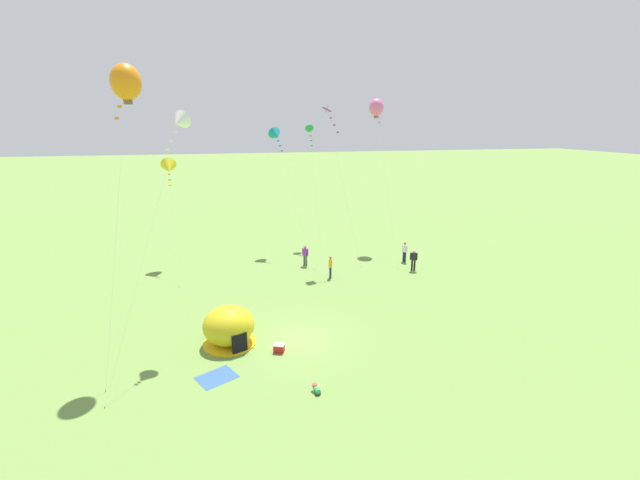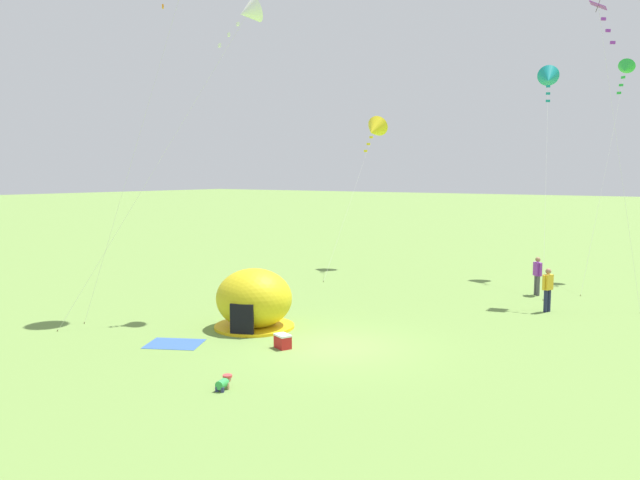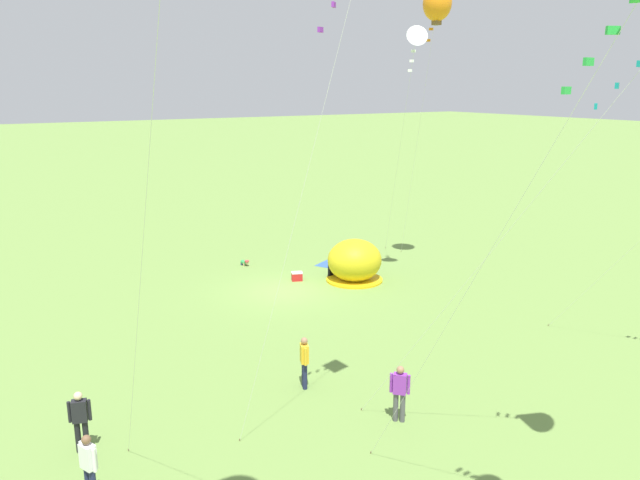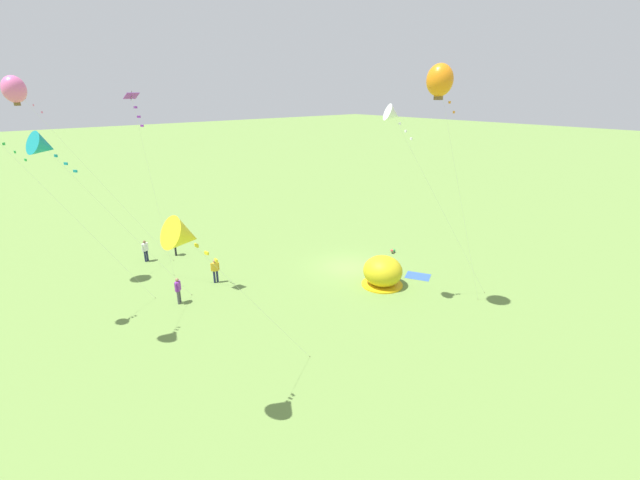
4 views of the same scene
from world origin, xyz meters
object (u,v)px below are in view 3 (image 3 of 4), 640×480
Objects in this scene: person_far_back at (304,360)px; kite_orange at (437,4)px; person_with_toddler at (89,465)px; person_strolling at (400,391)px; popup_tent at (354,261)px; kite_white at (416,39)px; cooler_box at (297,276)px; toddler_crawling at (245,262)px; person_center_field at (80,418)px.

person_far_back is 18.47m from kite_orange.
person_with_toddler is 1.00× the size of person_strolling.
popup_tent is at bearing -13.16° from kite_orange.
cooler_box is at bearing -38.83° from kite_white.
toddler_crawling is 17.68m from person_center_field.
popup_tent is 1.63× the size of person_far_back.
person_with_toddler is 0.14× the size of kite_white.
person_with_toddler and person_strolling have the same top height.
toddler_crawling is at bearing -128.75° from person_center_field.
person_strolling is at bearing 173.81° from person_with_toddler.
cooler_box is 11.33m from person_far_back.
toddler_crawling is at bearing -39.73° from kite_orange.
popup_tent reaches higher than person_with_toddler.
popup_tent reaches higher than person_strolling.
cooler_box is 17.45m from person_with_toddler.
popup_tent is 5.07× the size of toddler_crawling.
person_with_toddler is at bearing 36.03° from popup_tent.
person_with_toddler is 1.00× the size of person_center_field.
person_strolling is 19.27m from kite_orange.
popup_tent is at bearing 123.94° from toddler_crawling.
popup_tent is at bearing 148.80° from cooler_box.
cooler_box is 0.37× the size of person_strolling.
kite_orange reaches higher than cooler_box.
popup_tent reaches higher than toddler_crawling.
person_center_field is at bearing 39.48° from cooler_box.
person_far_back and person_with_toddler have the same top height.
popup_tent is at bearing -149.67° from person_center_field.
kite_orange reaches higher than person_strolling.
person_with_toddler is 0.12× the size of kite_orange.
toddler_crawling is at bearing -125.19° from person_with_toddler.
person_far_back is 6.82m from person_center_field.
cooler_box is 12.43m from kite_white.
person_with_toddler reaches higher than toddler_crawling.
popup_tent is 1.63× the size of person_center_field.
kite_orange is (-18.45, -7.63, 12.17)m from person_center_field.
popup_tent is 4.46× the size of cooler_box.
person_center_field is 0.14× the size of kite_white.
kite_orange reaches higher than kite_white.
kite_white is at bearing -130.22° from person_strolling.
kite_white reaches higher than person_center_field.
kite_white reaches higher than cooler_box.
toddler_crawling is 0.32× the size of person_center_field.
person_center_field is 20.51m from kite_white.
kite_white is at bearing -158.02° from person_center_field.
person_with_toddler is at bearing 28.07° from kite_white.
person_center_field is at bearing -21.30° from person_strolling.
popup_tent is 6.37m from toddler_crawling.
person_center_field is at bearing 51.25° from toddler_crawling.
person_with_toddler is 21.54m from kite_white.
person_with_toddler is at bearing -6.19° from person_strolling.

